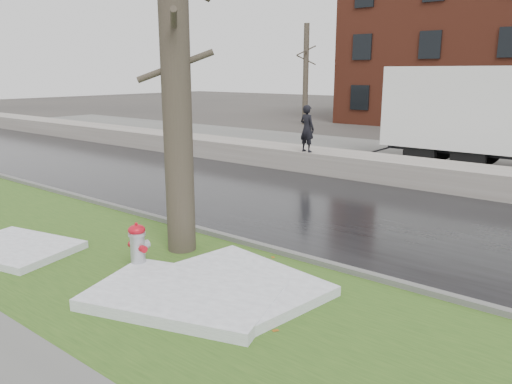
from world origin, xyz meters
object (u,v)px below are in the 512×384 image
Objects in this scene: tree at (176,70)px; fire_hydrant at (138,246)px; worker at (307,129)px; box_truck at (507,117)px.

fire_hydrant is at bearing -78.46° from tree.
fire_hydrant is at bearing 115.59° from worker.
worker is at bearing 110.37° from fire_hydrant.
tree is (-0.26, 1.26, 2.96)m from fire_hydrant.
tree reaches higher than fire_hydrant.
box_truck is 6.87m from worker.
fire_hydrant is 0.56× the size of worker.
box_truck is at bearing 76.73° from tree.
tree is at bearing -103.90° from box_truck.
fire_hydrant is 0.08× the size of box_truck.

